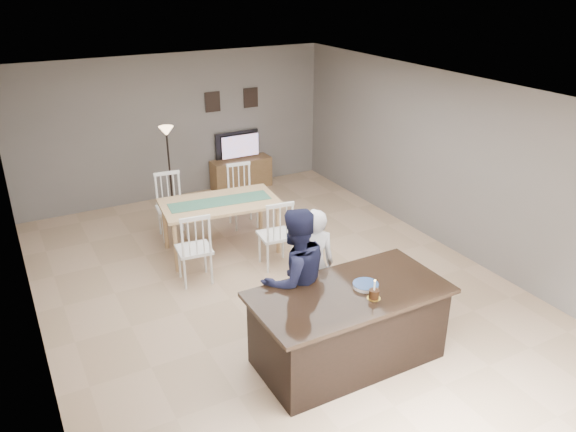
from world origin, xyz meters
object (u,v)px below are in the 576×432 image
woman (313,266)px  tv_console (241,173)px  floor_lamp (168,148)px  kitchen_island (348,325)px  television (239,145)px  man (295,280)px  plate_stack (366,285)px  dining_table (220,210)px  birthday_cake (374,294)px

woman → tv_console: bearing=-87.1°
floor_lamp → woman: bearing=-81.8°
kitchen_island → television: television is taller
woman → man: bearing=54.1°
kitchen_island → television: (1.20, 5.64, 0.41)m
woman → plate_stack: (0.12, -0.91, 0.17)m
man → plate_stack: 0.80m
television → plate_stack: 5.75m
television → floor_lamp: (-1.69, -0.87, 0.43)m
television → man: man is taller
floor_lamp → television: bearing=27.4°
dining_table → floor_lamp: floor_lamp is taller
plate_stack → woman: bearing=97.5°
woman → man: man is taller
man → floor_lamp: (-0.12, 4.22, 0.43)m
woman → birthday_cake: bearing=109.5°
tv_console → birthday_cake: birthday_cake is taller
kitchen_island → plate_stack: 0.51m
kitchen_island → plate_stack: bearing=-4.9°
woman → birthday_cake: 1.15m
woman → man: size_ratio=0.87×
plate_stack → birthday_cake: bearing=-104.6°
plate_stack → dining_table: size_ratio=0.13×
dining_table → television: bearing=66.6°
tv_console → dining_table: 2.80m
plate_stack → kitchen_island: bearing=175.1°
tv_console → plate_stack: (-1.01, -5.59, 0.62)m
television → woman: bearing=76.7°
television → floor_lamp: 1.95m
dining_table → floor_lamp: (-0.28, 1.58, 0.61)m
floor_lamp → plate_stack: bearing=-81.9°
kitchen_island → woman: 0.94m
kitchen_island → tv_console: 5.70m
floor_lamp → tv_console: bearing=25.5°
kitchen_island → birthday_cake: 0.57m
tv_console → television: television is taller
plate_stack → dining_table: dining_table is taller
dining_table → floor_lamp: 1.72m
birthday_cake → floor_lamp: bearing=97.1°
kitchen_island → dining_table: (-0.21, 3.18, 0.23)m
television → man: (-1.57, -5.09, -0.00)m
tv_console → man: 5.29m
woman → plate_stack: size_ratio=5.32×
tv_console → birthday_cake: bearing=-100.4°
woman → floor_lamp: floor_lamp is taller
kitchen_island → tv_console: (1.20, 5.57, -0.15)m
tv_console → woman: woman is taller
television → tv_console: bearing=90.0°
plate_stack → dining_table: (-0.40, 3.20, -0.24)m
plate_stack → dining_table: bearing=97.2°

